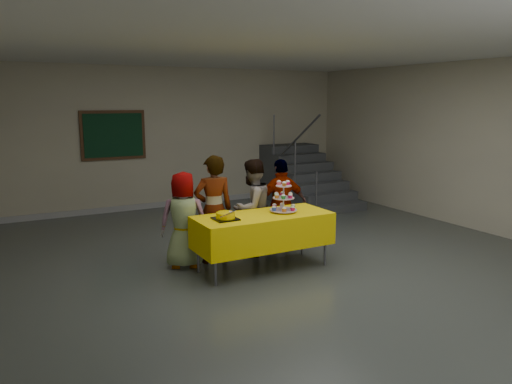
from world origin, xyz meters
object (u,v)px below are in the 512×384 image
bake_table (263,230)px  schoolchild_c (252,208)px  schoolchild_b (214,209)px  schoolchild_d (282,205)px  staircase (302,180)px  noticeboard (113,135)px  bear_cake (225,215)px  cupcake_stand (283,200)px  schoolchild_a (184,220)px

bake_table → schoolchild_c: size_ratio=1.29×
schoolchild_b → bake_table: bearing=136.6°
schoolchild_d → staircase: bearing=-120.1°
bake_table → schoolchild_c: (0.16, 0.62, 0.17)m
bake_table → schoolchild_b: (-0.47, 0.60, 0.22)m
schoolchild_c → noticeboard: size_ratio=1.12×
bake_table → bear_cake: bearing=-178.2°
schoolchild_b → staircase: bearing=-130.4°
staircase → bake_table: bearing=-129.8°
cupcake_stand → schoolchild_d: 0.82m
schoolchild_d → staircase: (2.39, 3.04, -0.22)m
schoolchild_c → bake_table: bearing=55.9°
schoolchild_a → schoolchild_b: size_ratio=0.87×
bake_table → noticeboard: (-0.95, 4.57, 1.04)m
bake_table → schoolchild_b: size_ratio=1.21×
cupcake_stand → noticeboard: 4.78m
cupcake_stand → schoolchild_d: (0.39, 0.68, -0.23)m
bake_table → staircase: bearing=50.2°
cupcake_stand → schoolchild_b: schoolchild_b is taller
schoolchild_a → schoolchild_b: 0.46m
bear_cake → schoolchild_d: 1.47m
schoolchild_a → staircase: bearing=-119.5°
schoolchild_a → staircase: (4.02, 3.13, -0.18)m
schoolchild_d → noticeboard: size_ratio=1.09×
staircase → noticeboard: size_ratio=1.85×
schoolchild_a → noticeboard: 4.07m
noticeboard → schoolchild_b: bearing=-83.1°
schoolchild_a → schoolchild_c: (1.08, 0.03, 0.05)m
bear_cake → schoolchild_a: size_ratio=0.27×
schoolchild_b → noticeboard: bearing=-74.7°
bake_table → bear_cake: 0.63m
schoolchild_a → noticeboard: noticeboard is taller
schoolchild_a → schoolchild_c: 1.08m
cupcake_stand → schoolchild_c: 0.68m
staircase → schoolchild_d: bearing=-128.1°
schoolchild_d → schoolchild_b: bearing=12.3°
schoolchild_c → schoolchild_b: bearing=-17.2°
bake_table → schoolchild_a: size_ratio=1.40×
schoolchild_a → bake_table: bearing=169.5°
cupcake_stand → bear_cake: (-0.90, -0.02, -0.11)m
noticeboard → staircase: bearing=-11.7°
bear_cake → schoolchild_d: bearing=28.8°
bear_cake → noticeboard: size_ratio=0.28×
bake_table → schoolchild_a: bearing=146.9°
schoolchild_a → schoolchild_c: size_ratio=0.93×
bake_table → cupcake_stand: cupcake_stand is taller
schoolchild_c → noticeboard: noticeboard is taller
bear_cake → schoolchild_a: 0.73m
schoolchild_a → schoolchild_c: bearing=-156.1°
noticeboard → schoolchild_a: bearing=-89.6°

